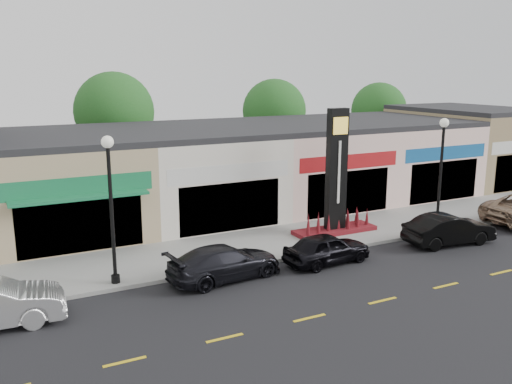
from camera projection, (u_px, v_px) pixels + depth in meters
ground at (333, 273)px, 21.48m from camera, size 120.00×120.00×0.00m
sidewalk at (279, 241)px, 25.25m from camera, size 52.00×4.30×0.15m
curb at (305, 255)px, 23.29m from camera, size 52.00×0.20×0.15m
shop_beige at (63, 182)px, 27.18m from camera, size 7.00×10.85×4.80m
shop_cream at (194, 170)px, 30.28m from camera, size 7.00×10.01×4.80m
shop_pink_w at (301, 161)px, 33.37m from camera, size 7.00×10.01×4.80m
shop_pink_e at (390, 154)px, 36.46m from camera, size 7.00×10.01×4.80m
shop_tan at (465, 144)px, 39.49m from camera, size 7.00×10.01×5.30m
tree_rear_west at (114, 112)px, 35.55m from camera, size 5.20×5.20×7.83m
tree_rear_mid at (274, 111)px, 40.92m from camera, size 4.80×4.80×7.29m
tree_rear_east at (379, 110)px, 45.39m from camera, size 4.60×4.60×6.94m
lamp_west_near at (111, 195)px, 19.37m from camera, size 0.44×0.44×5.47m
lamp_east_near at (441, 162)px, 26.42m from camera, size 0.44×0.44×5.47m
pylon_sign at (336, 190)px, 25.96m from camera, size 4.20×1.30×6.00m
car_dark_sedan at (225, 262)px, 20.73m from camera, size 2.38×4.74×1.32m
car_black_sedan at (327, 248)px, 22.42m from camera, size 1.78×3.89×1.29m
car_black_conv at (449, 229)px, 24.91m from camera, size 1.95×4.43×1.41m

